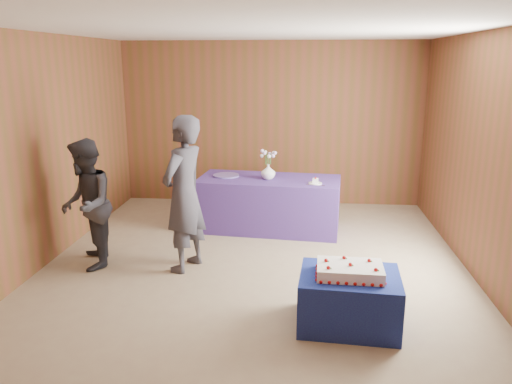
# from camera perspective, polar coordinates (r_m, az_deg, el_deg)

# --- Properties ---
(ground) EXTENTS (6.00, 6.00, 0.00)m
(ground) POSITION_cam_1_polar(r_m,az_deg,el_deg) (5.87, -0.33, -9.11)
(ground) COLOR gray
(ground) RESTS_ON ground
(room_shell) EXTENTS (5.04, 6.04, 2.72)m
(room_shell) POSITION_cam_1_polar(r_m,az_deg,el_deg) (5.40, -0.36, 8.66)
(room_shell) COLOR brown
(room_shell) RESTS_ON ground
(cake_table) EXTENTS (0.95, 0.76, 0.50)m
(cake_table) POSITION_cam_1_polar(r_m,az_deg,el_deg) (4.77, 10.57, -12.02)
(cake_table) COLOR navy
(cake_table) RESTS_ON ground
(serving_table) EXTENTS (2.07, 1.08, 0.75)m
(serving_table) POSITION_cam_1_polar(r_m,az_deg,el_deg) (7.21, 1.48, -1.35)
(serving_table) COLOR #442F82
(serving_table) RESTS_ON ground
(sheet_cake) EXTENTS (0.63, 0.44, 0.14)m
(sheet_cake) POSITION_cam_1_polar(r_m,az_deg,el_deg) (4.62, 10.68, -8.80)
(sheet_cake) COLOR white
(sheet_cake) RESTS_ON cake_table
(vase) EXTENTS (0.25, 0.25, 0.21)m
(vase) POSITION_cam_1_polar(r_m,az_deg,el_deg) (7.06, 1.39, 2.34)
(vase) COLOR white
(vase) RESTS_ON serving_table
(flower_spray) EXTENTS (0.24, 0.24, 0.18)m
(flower_spray) POSITION_cam_1_polar(r_m,az_deg,el_deg) (7.01, 1.41, 4.42)
(flower_spray) COLOR #315F26
(flower_spray) RESTS_ON vase
(platter) EXTENTS (0.49, 0.49, 0.02)m
(platter) POSITION_cam_1_polar(r_m,az_deg,el_deg) (7.27, -3.43, 1.90)
(platter) COLOR #6352A5
(platter) RESTS_ON serving_table
(plate) EXTENTS (0.20, 0.20, 0.01)m
(plate) POSITION_cam_1_polar(r_m,az_deg,el_deg) (6.86, 6.80, 1.00)
(plate) COLOR white
(plate) RESTS_ON serving_table
(cake_slice) EXTENTS (0.08, 0.07, 0.09)m
(cake_slice) POSITION_cam_1_polar(r_m,az_deg,el_deg) (6.85, 6.81, 1.32)
(cake_slice) COLOR white
(cake_slice) RESTS_ON plate
(knife) EXTENTS (0.26, 0.07, 0.00)m
(knife) POSITION_cam_1_polar(r_m,az_deg,el_deg) (6.78, 6.80, 0.79)
(knife) COLOR #B5B4B9
(knife) RESTS_ON serving_table
(guest_left) EXTENTS (0.64, 0.77, 1.81)m
(guest_left) POSITION_cam_1_polar(r_m,az_deg,el_deg) (5.74, -8.24, -0.27)
(guest_left) COLOR #383640
(guest_left) RESTS_ON ground
(guest_right) EXTENTS (0.81, 0.90, 1.53)m
(guest_right) POSITION_cam_1_polar(r_m,az_deg,el_deg) (6.10, -18.80, -1.38)
(guest_right) COLOR #33343D
(guest_right) RESTS_ON ground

